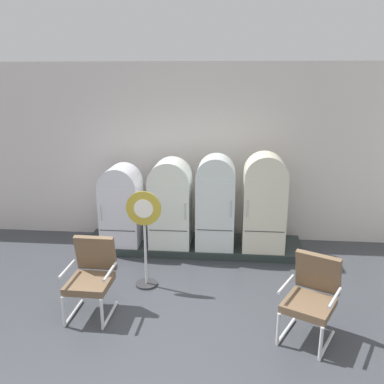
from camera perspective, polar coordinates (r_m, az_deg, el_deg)
The scene contains 10 objects.
ground at distance 4.82m, azimuth -3.48°, elevation -22.68°, with size 12.00×10.00×0.05m, color #383B40.
back_wall at distance 7.53m, azimuth 0.54°, elevation 5.53°, with size 11.76×0.12×3.21m.
display_plinth at distance 7.37m, azimuth 0.09°, elevation -7.37°, with size 3.82×0.95×0.12m, color #293230.
refrigerator_0 at distance 7.20m, azimuth -9.80°, elevation -1.50°, with size 0.66×0.66×1.38m.
refrigerator_1 at distance 7.01m, azimuth -3.00°, elevation -1.22°, with size 0.70×0.66×1.50m.
refrigerator_2 at distance 6.91m, azimuth 3.29°, elevation -1.05°, with size 0.64×0.62×1.59m.
refrigerator_3 at distance 6.94m, azimuth 10.02°, elevation -1.00°, with size 0.70×0.65×1.63m.
armchair_left at distance 5.49m, azimuth -13.77°, elevation -10.92°, with size 0.61×0.68×0.99m.
armchair_right at distance 5.07m, azimuth 16.32°, elevation -13.48°, with size 0.78×0.83×0.99m.
sign_stand at distance 5.91m, azimuth -6.58°, elevation -6.49°, with size 0.50×0.32×1.44m.
Camera 1 is at (0.62, -3.71, 2.99)m, focal length 38.37 mm.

